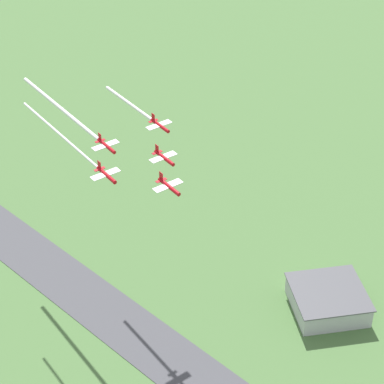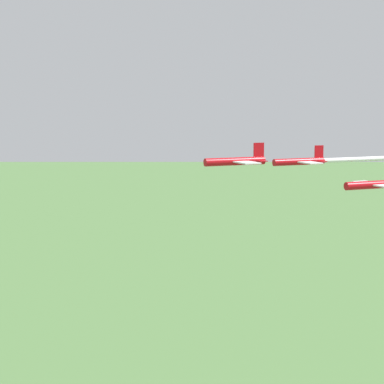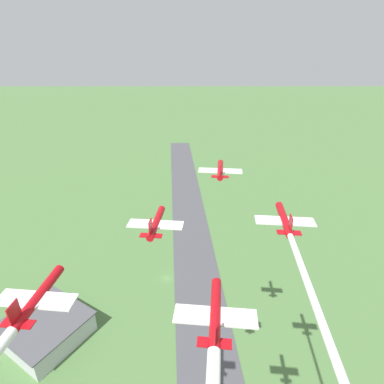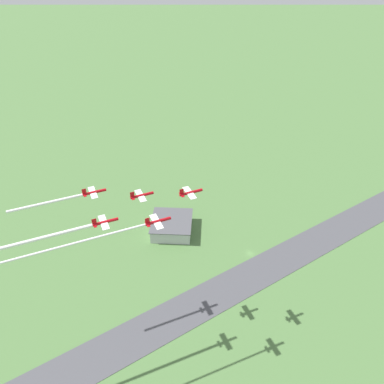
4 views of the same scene
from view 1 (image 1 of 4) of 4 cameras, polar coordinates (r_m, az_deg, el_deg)
runway_strip at (r=265.90m, az=-1.46°, el=-12.78°), size 358.39×482.47×0.20m
hangar at (r=285.66m, az=10.31°, el=-8.09°), size 27.00×26.02×8.70m
jet_0 at (r=217.08m, az=-1.81°, el=0.47°), size 9.52×9.74×3.35m
jet_1 at (r=236.14m, az=-2.17°, el=2.66°), size 9.52×9.74×3.35m
jet_2 at (r=226.05m, az=-6.58°, el=1.35°), size 9.52×9.74×3.35m
jet_3 at (r=253.95m, az=-2.50°, el=5.12°), size 9.52×9.74×3.35m
jet_4 at (r=244.86m, az=-6.58°, el=3.55°), size 9.52×9.74×3.35m
smoke_trail_2 at (r=248.85m, az=-10.12°, el=4.42°), size 23.22×45.78×0.85m
smoke_trail_3 at (r=268.41m, az=-4.86°, el=6.77°), size 14.27×27.25×1.17m
smoke_trail_4 at (r=269.63m, az=-10.07°, el=6.37°), size 25.39×49.53×1.31m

